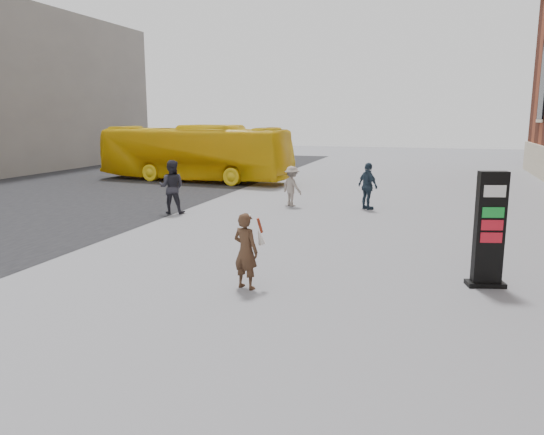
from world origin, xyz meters
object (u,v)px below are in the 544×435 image
(pedestrian_b, at_px, (292,186))
(pedestrian_c, at_px, (368,186))
(woman, at_px, (246,250))
(bus, at_px, (194,153))
(pedestrian_a, at_px, (172,187))
(info_pylon, at_px, (489,230))

(pedestrian_b, xyz_separation_m, pedestrian_c, (2.89, 0.12, 0.10))
(woman, bearing_deg, pedestrian_b, -62.10)
(pedestrian_c, bearing_deg, bus, 11.97)
(woman, distance_m, pedestrian_b, 10.04)
(pedestrian_a, bearing_deg, info_pylon, 138.66)
(pedestrian_c, bearing_deg, woman, 127.01)
(woman, xyz_separation_m, pedestrian_c, (1.19, 10.01, 0.07))
(bus, xyz_separation_m, pedestrian_c, (9.99, -6.20, -0.61))
(info_pylon, height_order, bus, bus)
(info_pylon, relative_size, pedestrian_a, 1.24)
(pedestrian_a, relative_size, pedestrian_c, 1.09)
(bus, bearing_deg, info_pylon, -131.43)
(bus, height_order, pedestrian_c, bus)
(info_pylon, xyz_separation_m, pedestrian_b, (-6.35, 8.32, -0.41))
(woman, distance_m, pedestrian_c, 10.08)
(info_pylon, bearing_deg, bus, 118.19)
(woman, bearing_deg, pedestrian_a, -34.75)
(info_pylon, bearing_deg, pedestrian_c, 97.93)
(woman, height_order, pedestrian_a, pedestrian_a)
(bus, relative_size, pedestrian_b, 6.91)
(info_pylon, height_order, pedestrian_b, info_pylon)
(woman, bearing_deg, pedestrian_c, -78.61)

